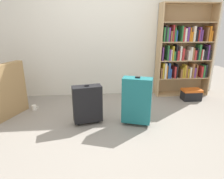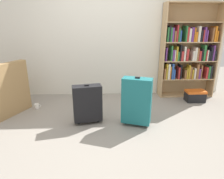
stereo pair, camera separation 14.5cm
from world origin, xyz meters
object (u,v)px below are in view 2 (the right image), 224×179
at_px(armchair, 2,95).
at_px(mug, 37,106).
at_px(storage_box, 195,96).
at_px(bookshelf, 188,52).
at_px(suitcase_teal, 137,101).
at_px(suitcase_black, 87,103).

relative_size(armchair, mug, 7.77).
xyz_separation_m(armchair, storage_box, (3.64, 0.33, -0.19)).
distance_m(bookshelf, storage_box, 0.91).
distance_m(bookshelf, suitcase_teal, 1.91).
xyz_separation_m(suitcase_teal, suitcase_black, (-0.75, 0.11, -0.07)).
height_order(mug, storage_box, storage_box).
bearing_deg(mug, suitcase_teal, -22.19).
relative_size(bookshelf, mug, 15.83).
bearing_deg(storage_box, suitcase_teal, -145.39).
distance_m(storage_box, suitcase_teal, 1.67).
relative_size(bookshelf, suitcase_black, 2.98).
height_order(mug, suitcase_teal, suitcase_teal).
height_order(storage_box, suitcase_teal, suitcase_teal).
bearing_deg(bookshelf, suitcase_black, -148.97).
bearing_deg(storage_box, armchair, -174.87).
height_order(storage_box, suitcase_black, suitcase_black).
bearing_deg(storage_box, suitcase_black, -158.47).
relative_size(bookshelf, suitcase_teal, 2.46).
height_order(armchair, suitcase_black, armchair).
height_order(armchair, suitcase_teal, armchair).
xyz_separation_m(storage_box, suitcase_black, (-2.10, -0.83, 0.21)).
bearing_deg(suitcase_black, bookshelf, 31.03).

